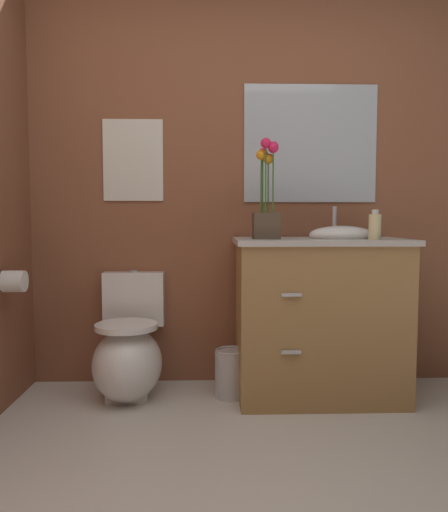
{
  "coord_description": "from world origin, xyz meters",
  "views": [
    {
      "loc": [
        -0.21,
        -1.29,
        1.0
      ],
      "look_at": [
        -0.12,
        1.41,
        0.8
      ],
      "focal_mm": 35.28,
      "sensor_mm": 36.0,
      "label": 1
    }
  ],
  "objects_px": {
    "wall_poster": "(133,160)",
    "toilet_paper_roll": "(14,281)",
    "soap_bottle": "(375,226)",
    "wall_mirror": "(310,144)",
    "trash_bin": "(231,373)",
    "toilet": "(129,354)",
    "flower_vase": "(267,205)",
    "vanity_cabinet": "(319,316)"
  },
  "relations": [
    {
      "from": "trash_bin",
      "to": "toilet_paper_roll",
      "type": "bearing_deg",
      "value": -171.18
    },
    {
      "from": "toilet",
      "to": "toilet_paper_roll",
      "type": "distance_m",
      "value": 0.73
    },
    {
      "from": "soap_bottle",
      "to": "toilet_paper_roll",
      "type": "xyz_separation_m",
      "value": [
        -1.85,
        0.01,
        -0.28
      ]
    },
    {
      "from": "toilet_paper_roll",
      "to": "trash_bin",
      "type": "bearing_deg",
      "value": 8.82
    },
    {
      "from": "flower_vase",
      "to": "wall_mirror",
      "type": "distance_m",
      "value": 0.6
    },
    {
      "from": "toilet",
      "to": "wall_mirror",
      "type": "distance_m",
      "value": 1.63
    },
    {
      "from": "flower_vase",
      "to": "wall_poster",
      "type": "distance_m",
      "value": 0.88
    },
    {
      "from": "trash_bin",
      "to": "wall_poster",
      "type": "height_order",
      "value": "wall_poster"
    },
    {
      "from": "vanity_cabinet",
      "to": "flower_vase",
      "type": "relative_size",
      "value": 2.01
    },
    {
      "from": "wall_mirror",
      "to": "soap_bottle",
      "type": "bearing_deg",
      "value": -62.53
    },
    {
      "from": "soap_bottle",
      "to": "wall_poster",
      "type": "relative_size",
      "value": 0.32
    },
    {
      "from": "wall_poster",
      "to": "flower_vase",
      "type": "bearing_deg",
      "value": -25.26
    },
    {
      "from": "toilet",
      "to": "vanity_cabinet",
      "type": "distance_m",
      "value": 1.09
    },
    {
      "from": "vanity_cabinet",
      "to": "wall_mirror",
      "type": "xyz_separation_m",
      "value": [
        -0.0,
        0.29,
        0.99
      ]
    },
    {
      "from": "flower_vase",
      "to": "wall_mirror",
      "type": "bearing_deg",
      "value": 49.66
    },
    {
      "from": "wall_poster",
      "to": "wall_mirror",
      "type": "distance_m",
      "value": 1.07
    },
    {
      "from": "wall_poster",
      "to": "toilet_paper_roll",
      "type": "bearing_deg",
      "value": -139.63
    },
    {
      "from": "wall_mirror",
      "to": "toilet_paper_roll",
      "type": "distance_m",
      "value": 1.84
    },
    {
      "from": "trash_bin",
      "to": "soap_bottle",
      "type": "bearing_deg",
      "value": -13.89
    },
    {
      "from": "trash_bin",
      "to": "toilet_paper_roll",
      "type": "relative_size",
      "value": 2.47
    },
    {
      "from": "toilet_paper_roll",
      "to": "vanity_cabinet",
      "type": "bearing_deg",
      "value": 6.02
    },
    {
      "from": "flower_vase",
      "to": "trash_bin",
      "type": "relative_size",
      "value": 1.95
    },
    {
      "from": "wall_poster",
      "to": "wall_mirror",
      "type": "height_order",
      "value": "wall_mirror"
    },
    {
      "from": "toilet_paper_roll",
      "to": "wall_poster",
      "type": "bearing_deg",
      "value": 40.37
    },
    {
      "from": "toilet",
      "to": "trash_bin",
      "type": "bearing_deg",
      "value": -2.29
    },
    {
      "from": "toilet",
      "to": "vanity_cabinet",
      "type": "xyz_separation_m",
      "value": [
        1.07,
        -0.03,
        0.21
      ]
    },
    {
      "from": "flower_vase",
      "to": "wall_poster",
      "type": "xyz_separation_m",
      "value": [
        -0.76,
        0.36,
        0.27
      ]
    },
    {
      "from": "toilet",
      "to": "toilet_paper_roll",
      "type": "bearing_deg",
      "value": -160.2
    },
    {
      "from": "vanity_cabinet",
      "to": "trash_bin",
      "type": "xyz_separation_m",
      "value": [
        -0.49,
        0.0,
        -0.32
      ]
    },
    {
      "from": "wall_mirror",
      "to": "toilet_paper_roll",
      "type": "relative_size",
      "value": 7.27
    },
    {
      "from": "soap_bottle",
      "to": "wall_poster",
      "type": "height_order",
      "value": "wall_poster"
    },
    {
      "from": "toilet",
      "to": "flower_vase",
      "type": "height_order",
      "value": "flower_vase"
    },
    {
      "from": "toilet",
      "to": "soap_bottle",
      "type": "xyz_separation_m",
      "value": [
        1.31,
        -0.2,
        0.72
      ]
    },
    {
      "from": "soap_bottle",
      "to": "toilet_paper_roll",
      "type": "relative_size",
      "value": 1.42
    },
    {
      "from": "soap_bottle",
      "to": "trash_bin",
      "type": "xyz_separation_m",
      "value": [
        -0.74,
        0.18,
        -0.82
      ]
    },
    {
      "from": "vanity_cabinet",
      "to": "flower_vase",
      "type": "distance_m",
      "value": 0.69
    },
    {
      "from": "trash_bin",
      "to": "wall_poster",
      "type": "bearing_deg",
      "value": 153.11
    },
    {
      "from": "flower_vase",
      "to": "wall_mirror",
      "type": "xyz_separation_m",
      "value": [
        0.3,
        0.36,
        0.38
      ]
    },
    {
      "from": "flower_vase",
      "to": "toilet_paper_roll",
      "type": "distance_m",
      "value": 1.37
    },
    {
      "from": "vanity_cabinet",
      "to": "toilet_paper_roll",
      "type": "height_order",
      "value": "vanity_cabinet"
    },
    {
      "from": "soap_bottle",
      "to": "trash_bin",
      "type": "bearing_deg",
      "value": 166.11
    },
    {
      "from": "soap_bottle",
      "to": "wall_mirror",
      "type": "relative_size",
      "value": 0.19
    }
  ]
}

